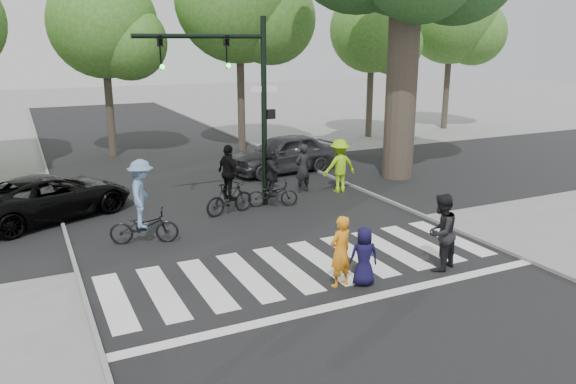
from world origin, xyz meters
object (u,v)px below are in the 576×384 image
Objects in this scene: cyclist_left at (143,208)px; car_grey at (283,153)px; traffic_signal at (239,87)px; cyclist_mid at (229,186)px; pedestrian_adult at (441,232)px; car_suv at (51,197)px; pedestrian_child at (364,256)px; pedestrian_woman at (340,252)px; cyclist_right at (272,179)px.

cyclist_left is 9.22m from car_grey.
traffic_signal is 2.72× the size of cyclist_mid.
car_grey is at bearing 48.51° from cyclist_mid.
pedestrian_adult reaches higher than car_suv.
pedestrian_adult is 0.81× the size of cyclist_left.
car_suv is (-5.61, 1.54, -3.22)m from traffic_signal.
cyclist_mid reaches higher than car_suv.
pedestrian_child is at bearing -168.72° from car_suv.
cyclist_mid reaches higher than pedestrian_adult.
traffic_signal is 3.68× the size of pedestrian_woman.
cyclist_left reaches higher than cyclist_mid.
car_suv is (-5.04, 2.00, -0.23)m from cyclist_mid.
cyclist_left reaches higher than pedestrian_woman.
pedestrian_adult reaches higher than pedestrian_child.
traffic_signal reaches higher than pedestrian_adult.
traffic_signal is 7.79m from pedestrian_adult.
pedestrian_woman reaches higher than pedestrian_child.
car_grey is at bearing -118.76° from pedestrian_adult.
pedestrian_adult is (2.40, -6.79, -2.97)m from traffic_signal.
traffic_signal reaches higher than cyclist_right.
traffic_signal is 3.15m from cyclist_right.
car_suv is at bearing 164.62° from traffic_signal.
pedestrian_woman is 0.35× the size of car_grey.
car_grey is (3.45, 4.08, -3.11)m from traffic_signal.
pedestrian_adult is at bearing -160.32° from car_suv.
pedestrian_child is at bearing -23.83° from car_grey.
pedestrian_child is 0.61× the size of cyclist_mid.
pedestrian_woman is at bearing -3.20° from pedestrian_child.
cyclist_mid is 1.06× the size of cyclist_right.
cyclist_right is 5.01m from car_grey.
cyclist_mid is 6.06m from car_grey.
car_suv is at bearing -69.36° from pedestrian_adult.
cyclist_right is (1.21, 6.30, 0.11)m from pedestrian_woman.
cyclist_right is 0.45× the size of car_grey.
traffic_signal is 7.48m from pedestrian_child.
pedestrian_adult is 6.99m from cyclist_mid.
pedestrian_child is 0.59× the size of cyclist_left.
pedestrian_woman is 5.70m from cyclist_left.
cyclist_left is at bearing -36.69° from pedestrian_child.
traffic_signal is at bearing -47.76° from car_grey.
traffic_signal is 4.46× the size of pedestrian_child.
car_suv is (-6.60, 1.82, -0.25)m from cyclist_right.
pedestrian_adult is at bearing -64.94° from cyclist_mid.
cyclist_mid is at bearing -173.59° from cyclist_right.
cyclist_left is at bearing -173.34° from car_suv.
pedestrian_child is at bearing -24.35° from pedestrian_adult.
traffic_signal is at bearing 164.29° from cyclist_right.
pedestrian_woman is at bearing -91.84° from traffic_signal.
car_grey is at bearing 60.63° from cyclist_right.
cyclist_mid is at bearing -141.16° from traffic_signal.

